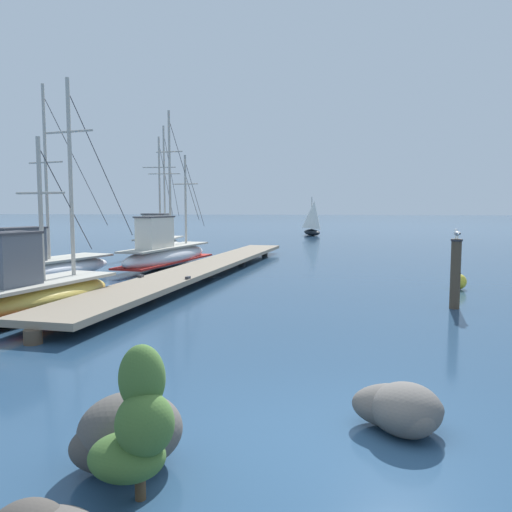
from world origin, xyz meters
TOP-DOWN VIEW (x-y plane):
  - ground_plane at (0.00, 0.00)m, footprint 400.00×400.00m
  - floating_dock at (-5.17, 13.82)m, footprint 2.94×21.42m
  - fishing_boat_0 at (-7.43, 5.85)m, footprint 2.62×6.77m
  - fishing_boat_1 at (-7.80, 16.18)m, footprint 2.34×7.94m
  - fishing_boat_2 at (-10.12, 21.38)m, footprint 2.49×6.86m
  - fishing_boat_5 at (-10.51, 10.75)m, footprint 3.13×7.02m
  - mooring_piling at (3.14, 8.49)m, footprint 0.30×0.30m
  - perched_seagull at (3.14, 8.48)m, footprint 0.15×0.38m
  - shore_rock_near_left at (0.99, 0.52)m, footprint 1.23×1.13m
  - shore_rock_far_edge at (-1.87, -0.85)m, footprint 1.34×1.26m
  - coastal_shrub at (-1.51, -1.42)m, footprint 0.81×0.61m
  - mooring_buoy at (3.93, 11.89)m, footprint 0.51×0.51m
  - distant_sailboat at (-3.11, 44.11)m, footprint 2.66×3.84m

SIDE VIEW (x-z plane):
  - ground_plane at x=0.00m, z-range 0.00..0.00m
  - mooring_buoy at x=3.93m, z-range -0.04..0.55m
  - shore_rock_near_left at x=0.99m, z-range -0.02..0.58m
  - shore_rock_far_edge at x=-1.87m, z-range -0.03..0.73m
  - floating_dock at x=-5.17m, z-range 0.10..0.63m
  - fishing_boat_0 at x=-7.43m, z-range -2.49..3.67m
  - fishing_boat_5 at x=-10.51m, z-range -2.93..4.12m
  - fishing_boat_1 at x=-7.80m, z-range -2.82..4.23m
  - coastal_shrub at x=-1.51m, z-range -0.01..1.43m
  - fishing_boat_2 at x=-10.12m, z-range -2.93..4.45m
  - mooring_piling at x=3.14m, z-range 0.04..1.89m
  - distant_sailboat at x=-3.11m, z-range -0.22..3.56m
  - perched_seagull at x=3.14m, z-range 1.87..2.14m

